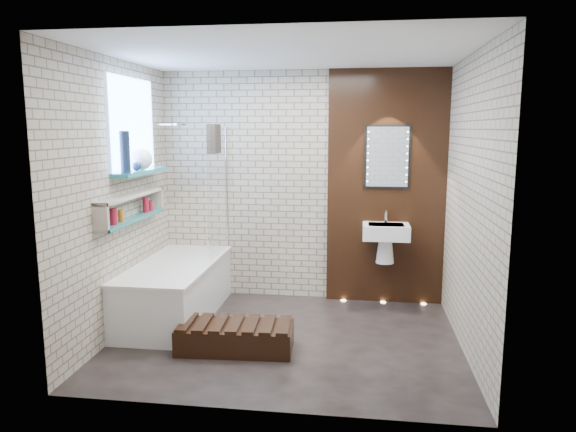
# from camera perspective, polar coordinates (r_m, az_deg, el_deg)

# --- Properties ---
(ground) EXTENTS (3.20, 3.20, 0.00)m
(ground) POSITION_cam_1_polar(r_m,az_deg,el_deg) (5.13, -0.23, -13.05)
(ground) COLOR black
(ground) RESTS_ON ground
(room_shell) EXTENTS (3.24, 3.20, 2.60)m
(room_shell) POSITION_cam_1_polar(r_m,az_deg,el_deg) (4.79, -0.24, 1.48)
(room_shell) COLOR tan
(room_shell) RESTS_ON ground
(walnut_panel) EXTENTS (1.30, 0.06, 2.60)m
(walnut_panel) POSITION_cam_1_polar(r_m,az_deg,el_deg) (6.01, 10.49, 2.94)
(walnut_panel) COLOR black
(walnut_panel) RESTS_ON ground
(clerestory_window) EXTENTS (0.18, 1.00, 0.94)m
(clerestory_window) POSITION_cam_1_polar(r_m,az_deg,el_deg) (5.52, -16.25, 8.42)
(clerestory_window) COLOR #7FADE0
(clerestory_window) RESTS_ON room_shell
(display_niche) EXTENTS (0.14, 1.30, 0.26)m
(display_niche) POSITION_cam_1_polar(r_m,az_deg,el_deg) (5.37, -16.39, 0.89)
(display_niche) COLOR teal
(display_niche) RESTS_ON room_shell
(bathtub) EXTENTS (0.79, 1.74, 0.70)m
(bathtub) POSITION_cam_1_polar(r_m,az_deg,el_deg) (5.73, -11.92, -7.74)
(bathtub) COLOR white
(bathtub) RESTS_ON ground
(bath_screen) EXTENTS (0.01, 0.78, 1.40)m
(bath_screen) POSITION_cam_1_polar(r_m,az_deg,el_deg) (5.83, -7.51, 2.62)
(bath_screen) COLOR white
(bath_screen) RESTS_ON bathtub
(towel) EXTENTS (0.09, 0.23, 0.30)m
(towel) POSITION_cam_1_polar(r_m,az_deg,el_deg) (5.68, -7.94, 8.20)
(towel) COLOR black
(towel) RESTS_ON bath_screen
(shower_head) EXTENTS (0.18, 0.18, 0.02)m
(shower_head) POSITION_cam_1_polar(r_m,az_deg,el_deg) (5.98, -11.54, 9.60)
(shower_head) COLOR silver
(shower_head) RESTS_ON room_shell
(washbasin) EXTENTS (0.50, 0.36, 0.58)m
(washbasin) POSITION_cam_1_polar(r_m,az_deg,el_deg) (5.90, 10.43, -2.21)
(washbasin) COLOR white
(washbasin) RESTS_ON walnut_panel
(led_mirror) EXTENTS (0.50, 0.02, 0.70)m
(led_mirror) POSITION_cam_1_polar(r_m,az_deg,el_deg) (5.95, 10.61, 6.25)
(led_mirror) COLOR black
(led_mirror) RESTS_ON walnut_panel
(walnut_step) EXTENTS (1.04, 0.51, 0.23)m
(walnut_step) POSITION_cam_1_polar(r_m,az_deg,el_deg) (4.89, -5.67, -12.84)
(walnut_step) COLOR black
(walnut_step) RESTS_ON ground
(niche_bottles) EXTENTS (0.06, 0.91, 0.16)m
(niche_bottles) POSITION_cam_1_polar(r_m,az_deg,el_deg) (5.40, -16.27, 0.59)
(niche_bottles) COLOR #B1641B
(niche_bottles) RESTS_ON display_niche
(sill_vases) EXTENTS (0.21, 0.52, 0.39)m
(sill_vases) POSITION_cam_1_polar(r_m,az_deg,el_deg) (5.42, -15.84, 6.01)
(sill_vases) COLOR #16223D
(sill_vases) RESTS_ON clerestory_window
(floor_uplights) EXTENTS (0.96, 0.06, 0.01)m
(floor_uplights) POSITION_cam_1_polar(r_m,az_deg,el_deg) (6.22, 10.16, -9.07)
(floor_uplights) COLOR #FFD899
(floor_uplights) RESTS_ON ground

